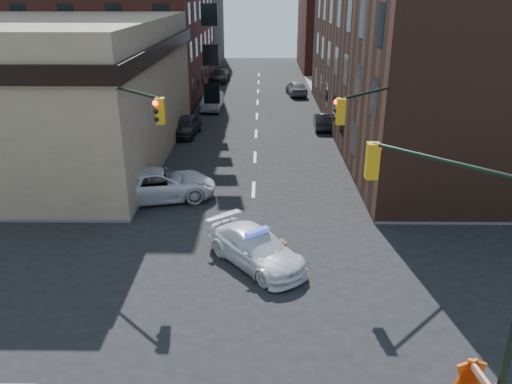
{
  "coord_description": "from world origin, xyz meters",
  "views": [
    {
      "loc": [
        0.47,
        -16.63,
        10.66
      ],
      "look_at": [
        0.21,
        4.22,
        2.2
      ],
      "focal_mm": 35.0,
      "sensor_mm": 36.0,
      "label": 1
    }
  ],
  "objects_px": {
    "parked_car_wnear": "(186,126)",
    "barrel_bank": "(152,191)",
    "parked_car_enear": "(323,121)",
    "barrel_road": "(280,252)",
    "police_car": "(256,248)",
    "parked_car_wfar": "(212,101)",
    "pedestrian_b": "(32,196)",
    "barricade_nw_a": "(94,191)",
    "pickup": "(160,185)",
    "pedestrian_a": "(111,200)"
  },
  "relations": [
    {
      "from": "parked_car_wnear",
      "to": "barrel_bank",
      "type": "relative_size",
      "value": 4.34
    },
    {
      "from": "parked_car_enear",
      "to": "barrel_road",
      "type": "height_order",
      "value": "parked_car_enear"
    },
    {
      "from": "parked_car_wnear",
      "to": "parked_car_enear",
      "type": "relative_size",
      "value": 1.14
    },
    {
      "from": "police_car",
      "to": "parked_car_wfar",
      "type": "xyz_separation_m",
      "value": [
        -4.54,
        29.1,
        0.07
      ]
    },
    {
      "from": "parked_car_wfar",
      "to": "pedestrian_b",
      "type": "height_order",
      "value": "pedestrian_b"
    },
    {
      "from": "parked_car_wfar",
      "to": "parked_car_enear",
      "type": "height_order",
      "value": "parked_car_wfar"
    },
    {
      "from": "parked_car_wfar",
      "to": "barrel_bank",
      "type": "distance_m",
      "value": 22.33
    },
    {
      "from": "police_car",
      "to": "barrel_road",
      "type": "distance_m",
      "value": 1.06
    },
    {
      "from": "parked_car_wfar",
      "to": "parked_car_enear",
      "type": "relative_size",
      "value": 1.23
    },
    {
      "from": "parked_car_wfar",
      "to": "barrel_bank",
      "type": "xyz_separation_m",
      "value": [
        -1.21,
        -22.3,
        -0.28
      ]
    },
    {
      "from": "pedestrian_b",
      "to": "barrel_bank",
      "type": "distance_m",
      "value": 6.0
    },
    {
      "from": "pedestrian_b",
      "to": "barrel_road",
      "type": "bearing_deg",
      "value": -20.63
    },
    {
      "from": "police_car",
      "to": "barrel_bank",
      "type": "xyz_separation_m",
      "value": [
        -5.75,
        6.8,
        -0.22
      ]
    },
    {
      "from": "parked_car_wfar",
      "to": "pedestrian_b",
      "type": "relative_size",
      "value": 3.11
    },
    {
      "from": "parked_car_enear",
      "to": "barrel_bank",
      "type": "height_order",
      "value": "parked_car_enear"
    },
    {
      "from": "pedestrian_b",
      "to": "barrel_bank",
      "type": "xyz_separation_m",
      "value": [
        5.71,
        1.79,
        -0.41
      ]
    },
    {
      "from": "pedestrian_b",
      "to": "barricade_nw_a",
      "type": "height_order",
      "value": "pedestrian_b"
    },
    {
      "from": "parked_car_wfar",
      "to": "barrel_road",
      "type": "xyz_separation_m",
      "value": [
        5.55,
        -28.91,
        -0.35
      ]
    },
    {
      "from": "pickup",
      "to": "parked_car_wfar",
      "type": "height_order",
      "value": "pickup"
    },
    {
      "from": "parked_car_enear",
      "to": "pedestrian_b",
      "type": "relative_size",
      "value": 2.52
    },
    {
      "from": "barricade_nw_a",
      "to": "pedestrian_a",
      "type": "bearing_deg",
      "value": -64.01
    },
    {
      "from": "pedestrian_b",
      "to": "pickup",
      "type": "bearing_deg",
      "value": 17.96
    },
    {
      "from": "pedestrian_a",
      "to": "barrel_bank",
      "type": "distance_m",
      "value": 2.78
    },
    {
      "from": "parked_car_enear",
      "to": "police_car",
      "type": "bearing_deg",
      "value": 78.85
    },
    {
      "from": "parked_car_wnear",
      "to": "barricade_nw_a",
      "type": "relative_size",
      "value": 3.3
    },
    {
      "from": "pickup",
      "to": "pedestrian_b",
      "type": "bearing_deg",
      "value": 92.98
    },
    {
      "from": "barricade_nw_a",
      "to": "parked_car_enear",
      "type": "bearing_deg",
      "value": 35.93
    },
    {
      "from": "parked_car_enear",
      "to": "barrel_road",
      "type": "bearing_deg",
      "value": 81.24
    },
    {
      "from": "parked_car_wnear",
      "to": "barrel_road",
      "type": "bearing_deg",
      "value": -65.64
    },
    {
      "from": "parked_car_wnear",
      "to": "pickup",
      "type": "bearing_deg",
      "value": -82.77
    },
    {
      "from": "barrel_road",
      "to": "pedestrian_a",
      "type": "bearing_deg",
      "value": 152.36
    },
    {
      "from": "pedestrian_a",
      "to": "barrel_road",
      "type": "distance_m",
      "value": 9.41
    },
    {
      "from": "parked_car_wnear",
      "to": "parked_car_wfar",
      "type": "xyz_separation_m",
      "value": [
        1.21,
        9.21,
        0.04
      ]
    },
    {
      "from": "police_car",
      "to": "pedestrian_b",
      "type": "bearing_deg",
      "value": 118.09
    },
    {
      "from": "pickup",
      "to": "barrel_bank",
      "type": "distance_m",
      "value": 0.54
    },
    {
      "from": "pickup",
      "to": "parked_car_wnear",
      "type": "bearing_deg",
      "value": -12.68
    },
    {
      "from": "police_car",
      "to": "pickup",
      "type": "relative_size",
      "value": 0.83
    },
    {
      "from": "pedestrian_b",
      "to": "parked_car_enear",
      "type": "bearing_deg",
      "value": 46.24
    },
    {
      "from": "parked_car_enear",
      "to": "barrel_road",
      "type": "distance_m",
      "value": 22.37
    },
    {
      "from": "police_car",
      "to": "barricade_nw_a",
      "type": "distance_m",
      "value": 10.83
    },
    {
      "from": "parked_car_wnear",
      "to": "parked_car_wfar",
      "type": "relative_size",
      "value": 0.92
    },
    {
      "from": "pickup",
      "to": "barrel_bank",
      "type": "xyz_separation_m",
      "value": [
        -0.41,
        -0.13,
        -0.33
      ]
    },
    {
      "from": "barrel_bank",
      "to": "barricade_nw_a",
      "type": "relative_size",
      "value": 0.76
    },
    {
      "from": "barrel_road",
      "to": "barrel_bank",
      "type": "relative_size",
      "value": 0.88
    },
    {
      "from": "parked_car_enear",
      "to": "barricade_nw_a",
      "type": "bearing_deg",
      "value": 50.59
    },
    {
      "from": "parked_car_wnear",
      "to": "pedestrian_b",
      "type": "bearing_deg",
      "value": -105.58
    },
    {
      "from": "pickup",
      "to": "pedestrian_b",
      "type": "height_order",
      "value": "pedestrian_b"
    },
    {
      "from": "police_car",
      "to": "pedestrian_a",
      "type": "distance_m",
      "value": 8.63
    },
    {
      "from": "parked_car_wnear",
      "to": "parked_car_wfar",
      "type": "height_order",
      "value": "parked_car_wfar"
    },
    {
      "from": "parked_car_wnear",
      "to": "barricade_nw_a",
      "type": "bearing_deg",
      "value": -97.14
    }
  ]
}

